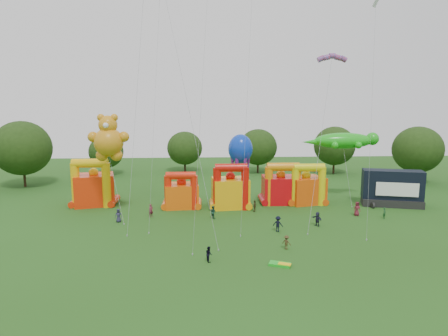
{
  "coord_description": "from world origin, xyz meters",
  "views": [
    {
      "loc": [
        -4.05,
        -31.12,
        15.43
      ],
      "look_at": [
        -1.49,
        18.0,
        7.24
      ],
      "focal_mm": 32.0,
      "sensor_mm": 36.0,
      "label": 1
    }
  ],
  "objects_px": {
    "gecko_kite": "(344,147)",
    "spectator_0": "(118,216)",
    "bouncy_castle_0": "(94,187)",
    "teddy_bear_kite": "(113,167)",
    "stage_trailer": "(392,188)",
    "spectator_4": "(255,206)",
    "octopus_kite": "(241,155)",
    "bouncy_castle_2": "(230,191)"
  },
  "relations": [
    {
      "from": "teddy_bear_kite",
      "to": "octopus_kite",
      "type": "xyz_separation_m",
      "value": [
        17.79,
        8.44,
        0.33
      ]
    },
    {
      "from": "stage_trailer",
      "to": "spectator_4",
      "type": "height_order",
      "value": "stage_trailer"
    },
    {
      "from": "gecko_kite",
      "to": "spectator_0",
      "type": "distance_m",
      "value": 35.76
    },
    {
      "from": "bouncy_castle_0",
      "to": "gecko_kite",
      "type": "relative_size",
      "value": 0.59
    },
    {
      "from": "stage_trailer",
      "to": "gecko_kite",
      "type": "distance_m",
      "value": 9.45
    },
    {
      "from": "spectator_4",
      "to": "bouncy_castle_2",
      "type": "bearing_deg",
      "value": -108.28
    },
    {
      "from": "teddy_bear_kite",
      "to": "spectator_0",
      "type": "xyz_separation_m",
      "value": [
        0.96,
        -2.33,
        -6.04
      ]
    },
    {
      "from": "bouncy_castle_2",
      "to": "spectator_4",
      "type": "height_order",
      "value": "bouncy_castle_2"
    },
    {
      "from": "stage_trailer",
      "to": "gecko_kite",
      "type": "relative_size",
      "value": 0.74
    },
    {
      "from": "bouncy_castle_0",
      "to": "stage_trailer",
      "type": "xyz_separation_m",
      "value": [
        44.69,
        -2.6,
        -0.13
      ]
    },
    {
      "from": "bouncy_castle_0",
      "to": "teddy_bear_kite",
      "type": "relative_size",
      "value": 0.52
    },
    {
      "from": "octopus_kite",
      "to": "spectator_0",
      "type": "relative_size",
      "value": 5.97
    },
    {
      "from": "gecko_kite",
      "to": "spectator_4",
      "type": "relative_size",
      "value": 7.41
    },
    {
      "from": "bouncy_castle_0",
      "to": "spectator_0",
      "type": "relative_size",
      "value": 4.12
    },
    {
      "from": "teddy_bear_kite",
      "to": "spectator_0",
      "type": "relative_size",
      "value": 7.89
    },
    {
      "from": "spectator_0",
      "to": "bouncy_castle_0",
      "type": "bearing_deg",
      "value": 117.76
    },
    {
      "from": "octopus_kite",
      "to": "bouncy_castle_0",
      "type": "bearing_deg",
      "value": -175.55
    },
    {
      "from": "stage_trailer",
      "to": "octopus_kite",
      "type": "height_order",
      "value": "octopus_kite"
    },
    {
      "from": "bouncy_castle_0",
      "to": "teddy_bear_kite",
      "type": "bearing_deg",
      "value": -56.16
    },
    {
      "from": "bouncy_castle_0",
      "to": "spectator_0",
      "type": "distance_m",
      "value": 10.71
    },
    {
      "from": "bouncy_castle_2",
      "to": "spectator_4",
      "type": "xyz_separation_m",
      "value": [
        3.28,
        -2.4,
        -1.73
      ]
    },
    {
      "from": "stage_trailer",
      "to": "spectator_4",
      "type": "xyz_separation_m",
      "value": [
        -20.97,
        -2.37,
        -1.78
      ]
    },
    {
      "from": "teddy_bear_kite",
      "to": "bouncy_castle_0",
      "type": "bearing_deg",
      "value": 123.84
    },
    {
      "from": "teddy_bear_kite",
      "to": "bouncy_castle_2",
      "type": "bearing_deg",
      "value": 14.55
    },
    {
      "from": "bouncy_castle_0",
      "to": "bouncy_castle_2",
      "type": "xyz_separation_m",
      "value": [
        20.43,
        -2.57,
        -0.18
      ]
    },
    {
      "from": "octopus_kite",
      "to": "spectator_4",
      "type": "relative_size",
      "value": 6.35
    },
    {
      "from": "bouncy_castle_2",
      "to": "spectator_0",
      "type": "distance_m",
      "value": 16.4
    },
    {
      "from": "bouncy_castle_0",
      "to": "stage_trailer",
      "type": "height_order",
      "value": "bouncy_castle_0"
    },
    {
      "from": "spectator_4",
      "to": "gecko_kite",
      "type": "bearing_deg",
      "value": 132.31
    },
    {
      "from": "teddy_bear_kite",
      "to": "spectator_4",
      "type": "xyz_separation_m",
      "value": [
        19.22,
        1.73,
        -6.09
      ]
    },
    {
      "from": "gecko_kite",
      "to": "bouncy_castle_2",
      "type": "bearing_deg",
      "value": -166.47
    },
    {
      "from": "gecko_kite",
      "to": "spectator_0",
      "type": "height_order",
      "value": "gecko_kite"
    },
    {
      "from": "gecko_kite",
      "to": "spectator_4",
      "type": "distance_m",
      "value": 18.1
    },
    {
      "from": "teddy_bear_kite",
      "to": "octopus_kite",
      "type": "height_order",
      "value": "teddy_bear_kite"
    },
    {
      "from": "stage_trailer",
      "to": "octopus_kite",
      "type": "distance_m",
      "value": 23.28
    },
    {
      "from": "bouncy_castle_0",
      "to": "octopus_kite",
      "type": "distance_m",
      "value": 22.8
    },
    {
      "from": "teddy_bear_kite",
      "to": "spectator_0",
      "type": "bearing_deg",
      "value": -67.69
    },
    {
      "from": "bouncy_castle_0",
      "to": "spectator_0",
      "type": "bearing_deg",
      "value": -58.89
    },
    {
      "from": "gecko_kite",
      "to": "octopus_kite",
      "type": "distance_m",
      "value": 16.43
    },
    {
      "from": "gecko_kite",
      "to": "spectator_0",
      "type": "relative_size",
      "value": 6.97
    },
    {
      "from": "octopus_kite",
      "to": "teddy_bear_kite",
      "type": "bearing_deg",
      "value": -154.63
    },
    {
      "from": "teddy_bear_kite",
      "to": "stage_trailer",
      "type": "bearing_deg",
      "value": 5.82
    }
  ]
}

